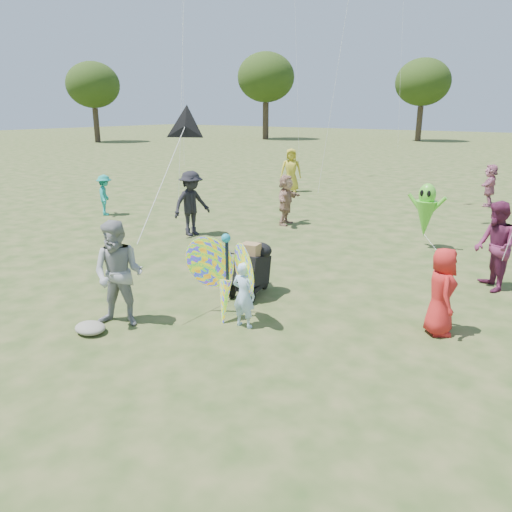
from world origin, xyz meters
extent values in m
plane|color=#51592B|center=(0.00, 0.00, 0.00)|extent=(160.00, 160.00, 0.00)
imported|color=#B4DBFF|center=(-0.05, 0.93, 0.58)|extent=(0.44, 0.31, 1.15)
imported|color=gray|center=(-1.81, -0.23, 0.92)|extent=(1.11, 1.02, 1.84)
ellipsoid|color=gray|center=(-1.98, -0.78, 0.09)|extent=(0.56, 0.45, 0.18)
imported|color=red|center=(2.73, 2.61, 0.74)|extent=(0.76, 0.86, 1.47)
imported|color=black|center=(-5.15, 5.18, 0.94)|extent=(0.93, 1.33, 1.88)
imported|color=#A77C66|center=(-3.67, 7.98, 0.80)|extent=(0.76, 1.55, 1.60)
imported|color=#692347|center=(2.99, 5.37, 0.92)|extent=(1.06, 1.13, 1.84)
imported|color=gold|center=(-7.00, 13.64, 0.95)|extent=(1.11, 0.98, 1.90)
imported|color=teal|center=(-9.55, 5.54, 0.70)|extent=(1.02, 1.00, 1.41)
imported|color=#B06481|center=(0.93, 15.16, 0.79)|extent=(0.61, 1.51, 1.59)
cube|color=black|center=(-0.80, 2.20, 0.55)|extent=(0.61, 0.93, 0.71)
cube|color=black|center=(-0.80, 2.20, 0.22)|extent=(0.53, 0.75, 0.10)
ellipsoid|color=black|center=(-0.80, 2.45, 0.88)|extent=(0.51, 0.45, 0.33)
cylinder|color=black|center=(-1.04, 1.85, 0.15)|extent=(0.10, 0.30, 0.30)
cylinder|color=black|center=(-0.56, 1.85, 0.15)|extent=(0.10, 0.30, 0.30)
cylinder|color=black|center=(-0.80, 2.65, 0.11)|extent=(0.09, 0.23, 0.22)
cylinder|color=black|center=(-0.80, 1.72, 0.98)|extent=(0.44, 0.11, 0.03)
cube|color=#A67F50|center=(-0.80, 2.15, 0.96)|extent=(0.39, 0.34, 0.26)
ellipsoid|color=orange|center=(-0.88, 1.04, 0.98)|extent=(0.98, 0.71, 1.24)
ellipsoid|color=orange|center=(-0.12, 1.04, 0.98)|extent=(0.98, 0.71, 1.24)
cylinder|color=black|center=(-0.50, 1.06, 0.93)|extent=(0.06, 0.06, 1.00)
cone|color=orange|center=(-0.45, 0.89, 0.30)|extent=(0.36, 0.49, 0.93)
sphere|color=teal|center=(-0.50, 1.04, 1.48)|extent=(0.16, 0.16, 0.16)
cone|color=black|center=(-2.02, 1.74, 3.28)|extent=(0.89, 0.62, 0.81)
cylinder|color=silver|center=(-1.71, 0.80, 2.38)|extent=(0.62, 1.89, 1.81)
cone|color=#59CA2F|center=(0.83, 7.72, 0.80)|extent=(0.56, 0.56, 0.95)
ellipsoid|color=#59CA2F|center=(0.83, 7.72, 1.45)|extent=(0.44, 0.39, 0.57)
ellipsoid|color=black|center=(0.74, 7.54, 1.50)|extent=(0.10, 0.05, 0.17)
ellipsoid|color=black|center=(0.92, 7.54, 1.50)|extent=(0.10, 0.05, 0.17)
cylinder|color=#59CA2F|center=(0.53, 7.72, 1.20)|extent=(0.43, 0.10, 0.49)
cylinder|color=#59CA2F|center=(1.13, 7.72, 1.20)|extent=(0.43, 0.10, 0.49)
cylinder|color=silver|center=(1.13, 7.52, 0.20)|extent=(0.61, 0.41, 0.41)
cylinder|color=silver|center=(-1.81, 7.80, 5.74)|extent=(0.39, 1.60, 8.88)
cylinder|color=#3A2D21|center=(-30.00, 45.00, 2.10)|extent=(0.70, 0.70, 4.20)
ellipsoid|color=#2B4214|center=(-30.00, 45.00, 7.00)|extent=(6.60, 6.60, 5.61)
cylinder|color=#3A2D21|center=(-14.00, 52.00, 1.89)|extent=(0.63, 0.63, 3.78)
ellipsoid|color=#2B4214|center=(-14.00, 52.00, 6.30)|extent=(5.94, 5.94, 5.05)
cylinder|color=#3A2D21|center=(-42.00, 30.00, 1.78)|extent=(0.59, 0.59, 3.57)
ellipsoid|color=#2B4214|center=(-42.00, 30.00, 5.95)|extent=(5.61, 5.61, 4.77)
camera|label=1|loc=(4.72, -5.36, 3.62)|focal=35.00mm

